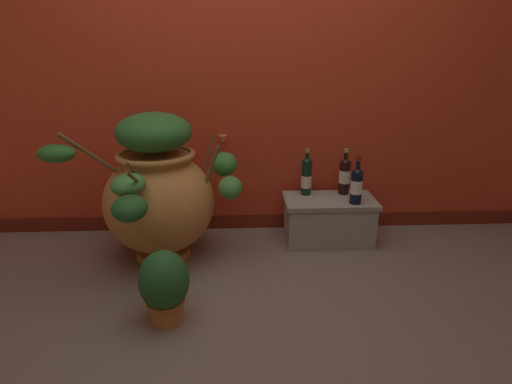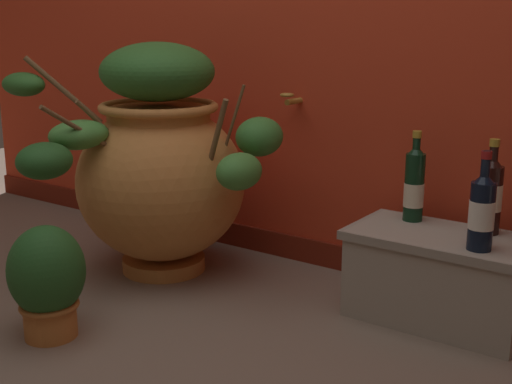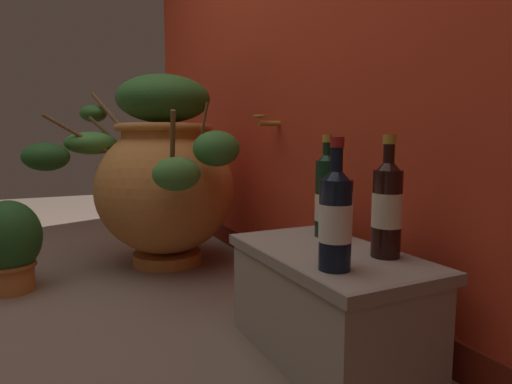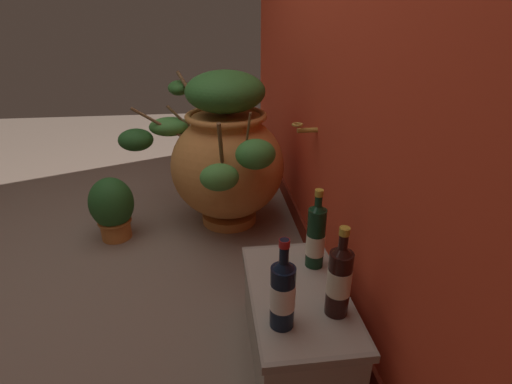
{
  "view_description": "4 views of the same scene",
  "coord_description": "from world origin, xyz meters",
  "px_view_note": "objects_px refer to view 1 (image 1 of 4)",
  "views": [
    {
      "loc": [
        -0.03,
        -1.77,
        1.3
      ],
      "look_at": [
        0.08,
        0.86,
        0.37
      ],
      "focal_mm": 29.33,
      "sensor_mm": 36.0,
      "label": 1
    },
    {
      "loc": [
        1.35,
        -1.29,
        1.01
      ],
      "look_at": [
        -0.08,
        0.71,
        0.39
      ],
      "focal_mm": 47.91,
      "sensor_mm": 36.0,
      "label": 2
    },
    {
      "loc": [
        1.53,
        0.18,
        0.62
      ],
      "look_at": [
        0.13,
        0.86,
        0.42
      ],
      "focal_mm": 29.44,
      "sensor_mm": 36.0,
      "label": 3
    },
    {
      "loc": [
        1.66,
        0.58,
        1.21
      ],
      "look_at": [
        0.09,
        0.77,
        0.48
      ],
      "focal_mm": 27.08,
      "sensor_mm": 36.0,
      "label": 4
    }
  ],
  "objects_px": {
    "potted_shrub": "(164,286)",
    "wine_bottle_right": "(345,174)",
    "wine_bottle_middle": "(306,176)",
    "wine_bottle_left": "(357,184)",
    "terracotta_urn": "(159,192)"
  },
  "relations": [
    {
      "from": "wine_bottle_right",
      "to": "potted_shrub",
      "type": "distance_m",
      "value": 1.48
    },
    {
      "from": "terracotta_urn",
      "to": "wine_bottle_middle",
      "type": "relative_size",
      "value": 3.3
    },
    {
      "from": "wine_bottle_middle",
      "to": "potted_shrub",
      "type": "distance_m",
      "value": 1.29
    },
    {
      "from": "potted_shrub",
      "to": "wine_bottle_right",
      "type": "bearing_deg",
      "value": 41.19
    },
    {
      "from": "wine_bottle_left",
      "to": "terracotta_urn",
      "type": "bearing_deg",
      "value": -175.02
    },
    {
      "from": "wine_bottle_right",
      "to": "potted_shrub",
      "type": "relative_size",
      "value": 0.85
    },
    {
      "from": "wine_bottle_right",
      "to": "potted_shrub",
      "type": "bearing_deg",
      "value": -138.81
    },
    {
      "from": "wine_bottle_right",
      "to": "wine_bottle_left",
      "type": "bearing_deg",
      "value": -80.2
    },
    {
      "from": "wine_bottle_left",
      "to": "wine_bottle_middle",
      "type": "height_order",
      "value": "wine_bottle_middle"
    },
    {
      "from": "terracotta_urn",
      "to": "wine_bottle_left",
      "type": "height_order",
      "value": "terracotta_urn"
    },
    {
      "from": "potted_shrub",
      "to": "wine_bottle_middle",
      "type": "bearing_deg",
      "value": 48.98
    },
    {
      "from": "wine_bottle_left",
      "to": "wine_bottle_right",
      "type": "relative_size",
      "value": 0.98
    },
    {
      "from": "terracotta_urn",
      "to": "wine_bottle_left",
      "type": "xyz_separation_m",
      "value": [
        1.25,
        0.11,
        -0.0
      ]
    },
    {
      "from": "wine_bottle_left",
      "to": "potted_shrub",
      "type": "bearing_deg",
      "value": -145.64
    },
    {
      "from": "wine_bottle_right",
      "to": "wine_bottle_middle",
      "type": "bearing_deg",
      "value": -179.11
    }
  ]
}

